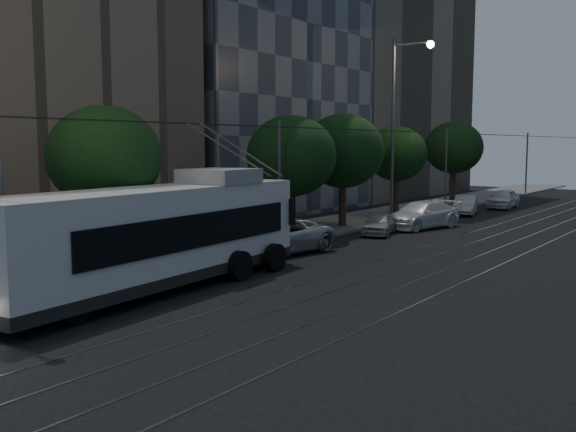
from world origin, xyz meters
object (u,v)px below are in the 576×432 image
Objects in this scene: car_white_d at (503,199)px; streetlamp_far at (399,114)px; car_white_b at (421,215)px; car_white_a at (379,224)px; streetlamp_near at (3,81)px; pickup_silver at (275,237)px; trolleybus at (159,235)px; car_white_c at (465,205)px.

car_white_d is 0.38× the size of streetlamp_far.
car_white_b is 0.48× the size of streetlamp_far.
streetlamp_near reaches higher than car_white_a.
streetlamp_near is at bearing -83.73° from pickup_silver.
streetlamp_far is (-2.58, -12.65, 6.02)m from car_white_d.
streetlamp_far is at bearing 103.13° from pickup_silver.
car_white_b is (0.71, 3.81, 0.18)m from car_white_a.
trolleybus is 6.70m from streetlamp_near.
car_white_b is 14.63m from car_white_d.
trolleybus is 16.14m from car_white_a.
trolleybus is 1.20× the size of streetlamp_near.
car_white_b reaches higher than car_white_a.
car_white_a is 0.88× the size of car_white_c.
car_white_c is 0.35× the size of streetlamp_far.
trolleybus is 22.52m from streetlamp_far.
car_white_d reaches higher than car_white_a.
streetlamp_far is (-2.51, 1.98, 5.98)m from car_white_b.
car_white_c is (0.84, 20.78, -0.13)m from pickup_silver.
car_white_d is at bearing 103.11° from car_white_b.
trolleybus is 1.18× the size of streetlamp_far.
car_white_d is 14.25m from streetlamp_far.
streetlamp_far reaches higher than car_white_c.
car_white_a is at bearing 86.38° from streetlamp_near.
streetlamp_near is at bearing -108.70° from car_white_c.
car_white_a is 21.37m from streetlamp_near.
car_white_d is (0.07, 14.63, -0.04)m from car_white_b.
car_white_d is 0.39× the size of streetlamp_near.
trolleybus is at bearing 70.28° from streetlamp_near.
car_white_c is at bearing 107.48° from car_white_b.
trolleybus reaches higher than car_white_c.
trolleybus is 2.33× the size of pickup_silver.
car_white_d is (0.51, 34.53, -1.09)m from trolleybus.
trolleybus is 2.47× the size of car_white_b.
streetlamp_near is at bearing -114.41° from trolleybus.
streetlamp_far is at bearing -105.14° from car_white_d.
streetlamp_near is (-1.29, -20.46, 6.06)m from car_white_a.
car_white_d is 39.40m from streetlamp_near.
car_white_a is at bearing 93.75° from pickup_silver.
car_white_a is 12.44m from car_white_c.
car_white_a is at bearing -87.18° from car_white_b.
trolleybus is at bearing -106.16° from car_white_a.
pickup_silver is 1.32× the size of car_white_d.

